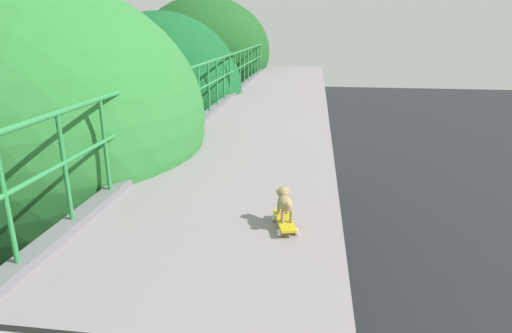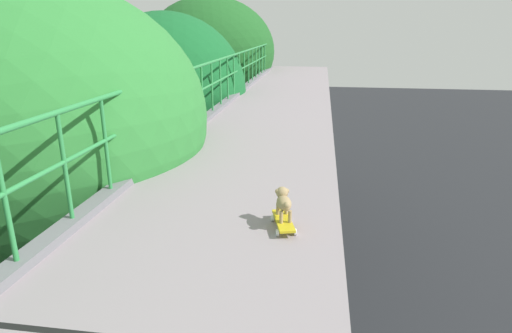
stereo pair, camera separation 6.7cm
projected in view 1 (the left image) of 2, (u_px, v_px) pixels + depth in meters
car_silver_fifth at (107, 246)px, 15.48m from camera, size 1.93×4.58×1.47m
city_bus at (138, 132)px, 27.16m from camera, size 2.56×10.22×3.28m
roadside_tree_mid at (26, 122)px, 7.03m from camera, size 5.86×5.86×9.10m
roadside_tree_far at (163, 93)px, 13.11m from camera, size 4.82×4.82×8.71m
roadside_tree_farthest at (205, 53)px, 19.78m from camera, size 5.92×5.92×9.58m
toy_skateboard at (285, 221)px, 4.25m from camera, size 0.29×0.53×0.09m
small_dog at (285, 201)px, 4.24m from camera, size 0.21×0.37×0.29m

